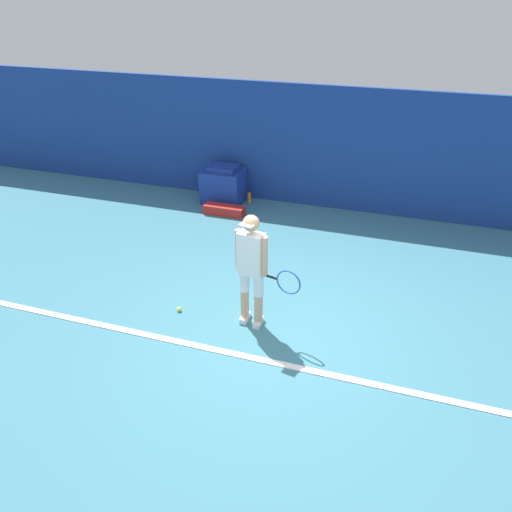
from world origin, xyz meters
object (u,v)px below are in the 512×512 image
at_px(tennis_player, 252,266).
at_px(covered_chair, 223,185).
at_px(water_bottle, 249,197).
at_px(equipment_bag, 224,210).
at_px(tennis_ball, 179,309).

xyz_separation_m(tennis_player, covered_chair, (-1.96, 3.92, -0.54)).
xyz_separation_m(tennis_player, water_bottle, (-1.43, 4.06, -0.80)).
bearing_deg(tennis_player, covered_chair, 128.86).
xyz_separation_m(covered_chair, equipment_bag, (0.25, -0.62, -0.29)).
bearing_deg(equipment_bag, tennis_ball, -79.88).
relative_size(tennis_ball, equipment_bag, 0.08).
bearing_deg(tennis_ball, water_bottle, 94.44).
xyz_separation_m(tennis_player, equipment_bag, (-1.71, 3.30, -0.83)).
bearing_deg(tennis_ball, equipment_bag, 100.12).
bearing_deg(covered_chair, water_bottle, 14.89).
xyz_separation_m(tennis_ball, water_bottle, (-0.32, 4.14, 0.08)).
relative_size(tennis_player, covered_chair, 1.95).
bearing_deg(water_bottle, covered_chair, -165.11).
relative_size(tennis_player, equipment_bag, 1.98).
bearing_deg(equipment_bag, water_bottle, 69.60).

